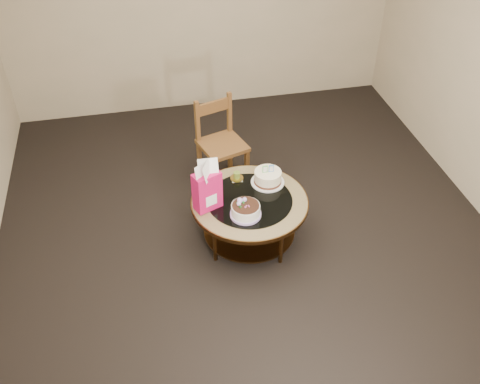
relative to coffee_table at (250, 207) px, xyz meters
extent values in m
plane|color=black|center=(0.00, 0.00, -0.38)|extent=(5.00, 5.00, 0.00)
cube|color=tan|center=(0.00, 2.50, 0.92)|extent=(4.50, 0.02, 2.60)
cylinder|color=#563618|center=(0.35, 0.20, -0.17)|extent=(0.04, 0.04, 0.42)
cylinder|color=#563618|center=(-0.20, 0.35, -0.17)|extent=(0.04, 0.04, 0.42)
cylinder|color=#563618|center=(-0.35, -0.20, -0.17)|extent=(0.04, 0.04, 0.42)
cylinder|color=#563618|center=(0.20, -0.35, -0.17)|extent=(0.04, 0.04, 0.42)
cylinder|color=#563618|center=(0.00, 0.00, -0.28)|extent=(0.82, 0.82, 0.02)
cylinder|color=#563618|center=(0.00, 0.00, 0.05)|extent=(1.02, 1.02, 0.04)
cylinder|color=#9E8857|center=(0.00, 0.00, 0.07)|extent=(1.00, 1.00, 0.01)
cylinder|color=black|center=(0.00, 0.00, 0.08)|extent=(0.74, 0.74, 0.01)
cylinder|color=#B69ADB|center=(-0.08, -0.19, 0.09)|extent=(0.26, 0.26, 0.02)
cylinder|color=white|center=(-0.08, -0.19, 0.13)|extent=(0.24, 0.24, 0.11)
cylinder|color=black|center=(-0.08, -0.19, 0.19)|extent=(0.23, 0.23, 0.01)
sphere|color=#B69ADB|center=(-0.12, -0.14, 0.21)|extent=(0.05, 0.05, 0.05)
sphere|color=#B69ADB|center=(-0.08, -0.14, 0.21)|extent=(0.04, 0.04, 0.04)
sphere|color=#B69ADB|center=(-0.13, -0.18, 0.20)|extent=(0.04, 0.04, 0.04)
cone|color=#1C6A22|center=(-0.09, -0.17, 0.20)|extent=(0.02, 0.03, 0.02)
cone|color=#1C6A22|center=(-0.14, -0.15, 0.20)|extent=(0.04, 0.03, 0.02)
cone|color=#1C6A22|center=(-0.06, -0.13, 0.20)|extent=(0.04, 0.03, 0.02)
cone|color=#1C6A22|center=(-0.12, -0.20, 0.20)|extent=(0.04, 0.03, 0.02)
cylinder|color=white|center=(0.21, 0.20, 0.09)|extent=(0.30, 0.30, 0.01)
cylinder|color=#4C2415|center=(0.21, 0.20, 0.10)|extent=(0.25, 0.25, 0.02)
cylinder|color=white|center=(0.21, 0.20, 0.16)|extent=(0.24, 0.24, 0.09)
cube|color=#53C25C|center=(0.18, 0.20, 0.24)|extent=(0.05, 0.01, 0.07)
cube|color=white|center=(0.18, 0.20, 0.24)|extent=(0.03, 0.01, 0.05)
cube|color=#3F7ED8|center=(0.24, 0.20, 0.24)|extent=(0.05, 0.01, 0.07)
cube|color=white|center=(0.24, 0.20, 0.24)|extent=(0.03, 0.01, 0.05)
cube|color=#D3135C|center=(-0.37, -0.02, 0.26)|extent=(0.26, 0.20, 0.35)
cube|color=white|center=(-0.37, -0.02, 0.19)|extent=(0.14, 0.16, 0.10)
cube|color=#D0B755|center=(-0.05, 0.30, 0.08)|extent=(0.10, 0.10, 0.01)
cylinder|color=gold|center=(-0.05, 0.30, 0.09)|extent=(0.12, 0.12, 0.01)
cylinder|color=olive|center=(-0.05, 0.30, 0.13)|extent=(0.06, 0.06, 0.06)
cylinder|color=black|center=(-0.05, 0.30, 0.16)|extent=(0.00, 0.00, 0.01)
cube|color=brown|center=(-0.07, 0.88, 0.06)|extent=(0.52, 0.52, 0.04)
cube|color=brown|center=(-0.19, 0.66, -0.16)|extent=(0.05, 0.05, 0.44)
cube|color=brown|center=(0.15, 0.77, -0.16)|extent=(0.05, 0.05, 0.44)
cube|color=brown|center=(-0.29, 1.00, -0.16)|extent=(0.05, 0.05, 0.44)
cube|color=brown|center=(0.04, 1.10, -0.16)|extent=(0.05, 0.05, 0.44)
cube|color=brown|center=(-0.29, 1.00, 0.29)|extent=(0.05, 0.05, 0.45)
cube|color=brown|center=(0.04, 1.10, 0.29)|extent=(0.05, 0.05, 0.45)
cube|color=brown|center=(-0.13, 1.05, 0.41)|extent=(0.35, 0.13, 0.12)
camera|label=1|loc=(-0.81, -3.42, 3.05)|focal=40.00mm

